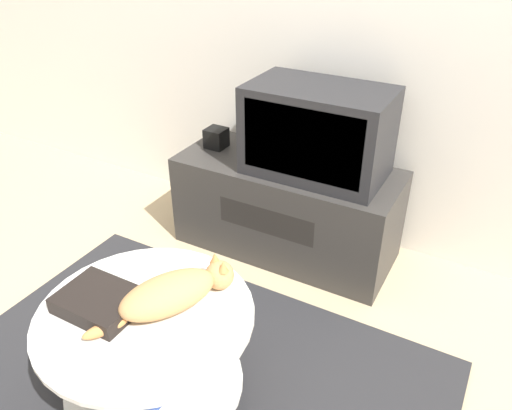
{
  "coord_description": "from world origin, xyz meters",
  "views": [
    {
      "loc": [
        0.85,
        -0.85,
        1.58
      ],
      "look_at": [
        0.04,
        0.61,
        0.57
      ],
      "focal_mm": 35.0,
      "sensor_mm": 36.0,
      "label": 1
    }
  ],
  "objects": [
    {
      "name": "dvd_box",
      "position": [
        -0.19,
        -0.03,
        0.48
      ],
      "size": [
        0.26,
        0.2,
        0.06
      ],
      "color": "black",
      "rests_on": "coffee_table"
    },
    {
      "name": "tv_stand",
      "position": [
        -0.07,
        1.13,
        0.24
      ],
      "size": [
        1.11,
        0.46,
        0.49
      ],
      "color": "#33302D",
      "rests_on": "ground_plane"
    },
    {
      "name": "tv",
      "position": [
        0.07,
        1.13,
        0.69
      ],
      "size": [
        0.64,
        0.38,
        0.41
      ],
      "color": "#232326",
      "rests_on": "tv_stand"
    },
    {
      "name": "speaker",
      "position": [
        -0.5,
        1.15,
        0.54
      ],
      "size": [
        0.1,
        0.1,
        0.1
      ],
      "color": "black",
      "rests_on": "tv_stand"
    },
    {
      "name": "cat",
      "position": [
        0.02,
        0.1,
        0.51
      ],
      "size": [
        0.29,
        0.48,
        0.13
      ],
      "rotation": [
        0.0,
        0.0,
        1.1
      ],
      "color": "tan",
      "rests_on": "coffee_table"
    },
    {
      "name": "coffee_table",
      "position": [
        -0.05,
        0.02,
        0.28
      ],
      "size": [
        0.71,
        0.71,
        0.43
      ],
      "color": "#B2B2B7",
      "rests_on": "rug"
    }
  ]
}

